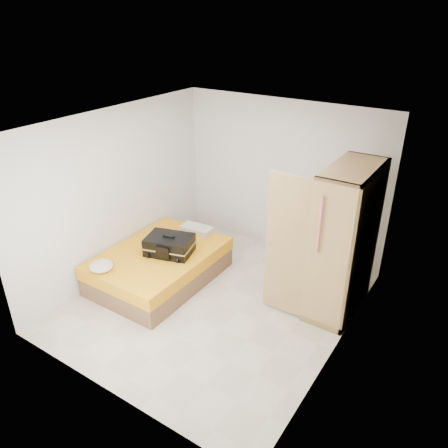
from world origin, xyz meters
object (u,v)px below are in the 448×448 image
Objects in this scene: bed at (160,266)px; wardrobe at (340,245)px; round_cushion at (101,266)px; suitcase at (169,245)px; person at (295,245)px.

wardrobe is at bearing 18.38° from bed.
round_cushion is at bearing -112.23° from bed.
suitcase is at bearing -162.09° from wardrobe.
person is (-0.63, -0.02, -0.19)m from wardrobe.
suitcase is at bearing 25.12° from bed.
round_cushion is (-0.50, -0.91, -0.07)m from suitcase.
wardrobe is 6.13× the size of round_cushion.
person is (1.87, 0.81, 0.56)m from bed.
wardrobe reaches higher than suitcase.
person is at bearing 36.57° from round_cushion.
bed is 5.90× the size of round_cushion.
round_cushion is (-0.34, -0.83, 0.31)m from bed.
person is 1.87m from suitcase.
suitcase is (-2.34, -0.76, -0.36)m from wardrobe.
wardrobe is 3.32m from round_cushion.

